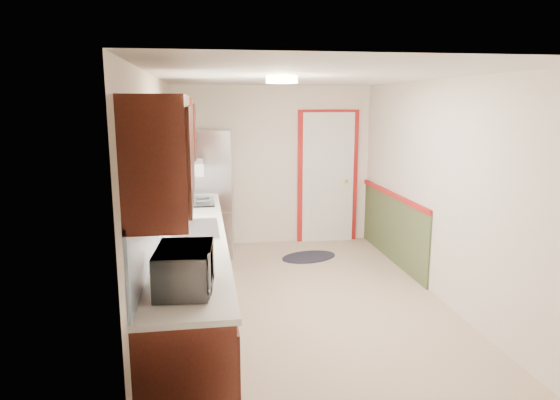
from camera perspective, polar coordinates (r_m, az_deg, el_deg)
name	(u,v)px	position (r m, az deg, el deg)	size (l,w,h in m)	color
room_shell	(307,196)	(5.16, 3.14, 0.47)	(3.20, 5.20, 2.52)	tan
kitchen_run	(187,245)	(4.86, -10.62, -5.12)	(0.63, 4.00, 2.20)	#3B140D
back_wall_trim	(341,187)	(7.57, 6.98, 1.45)	(1.12, 2.30, 2.08)	maroon
ceiling_fixture	(282,80)	(4.83, 0.21, 13.58)	(0.30, 0.30, 0.06)	#FFD88C
microwave	(184,264)	(3.33, -10.86, -7.25)	(0.52, 0.29, 0.35)	white
refrigerator	(206,193)	(7.12, -8.43, 0.80)	(0.80, 0.78, 1.78)	#B7B7BC
rug	(309,257)	(7.09, 3.31, -6.49)	(0.81, 0.52, 0.01)	black
cooktop	(193,202)	(6.21, -9.91, -0.21)	(0.52, 0.62, 0.02)	black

